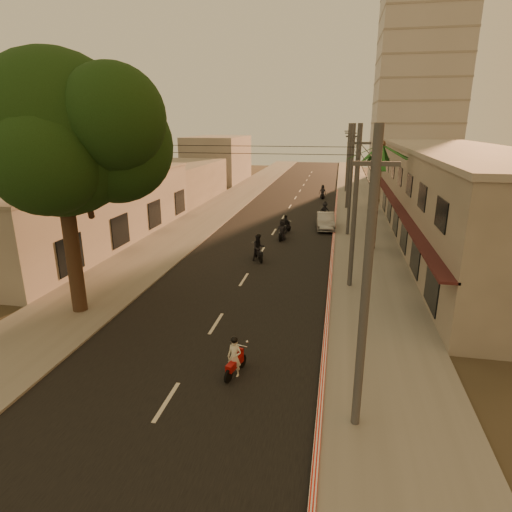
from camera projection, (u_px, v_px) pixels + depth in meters
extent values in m
plane|color=#383023|center=(203.00, 344.00, 18.16)|extent=(160.00, 160.00, 0.00)
cube|color=black|center=(274.00, 232.00, 36.90)|extent=(10.00, 140.00, 0.02)
cube|color=slate|center=(363.00, 236.00, 35.52)|extent=(5.00, 140.00, 0.12)
cube|color=slate|center=(191.00, 228.00, 38.25)|extent=(5.00, 140.00, 0.12)
cube|color=red|center=(333.00, 250.00, 31.26)|extent=(0.20, 60.00, 0.20)
cube|color=gray|center=(458.00, 201.00, 31.44)|extent=(8.00, 34.00, 7.00)
cube|color=gray|center=(466.00, 150.00, 30.36)|extent=(8.20, 34.20, 0.30)
cube|color=#3C1819|center=(397.00, 205.00, 32.34)|extent=(0.80, 34.00, 0.12)
cube|color=gray|center=(84.00, 211.00, 33.08)|extent=(8.00, 24.00, 5.00)
cube|color=gray|center=(80.00, 177.00, 32.31)|extent=(8.20, 24.20, 0.20)
cube|color=#B7B5B2|center=(418.00, 88.00, 63.58)|extent=(12.00, 12.00, 28.00)
cylinder|color=black|center=(73.00, 254.00, 20.41)|extent=(0.70, 0.70, 6.00)
cylinder|color=black|center=(86.00, 191.00, 19.75)|extent=(1.22, 2.17, 3.04)
cylinder|color=black|center=(48.00, 188.00, 19.29)|extent=(1.31, 1.49, 2.73)
sphere|color=black|center=(57.00, 135.00, 18.78)|extent=(7.20, 7.20, 7.20)
sphere|color=black|center=(116.00, 146.00, 19.46)|extent=(5.20, 5.20, 5.20)
sphere|color=black|center=(34.00, 141.00, 19.94)|extent=(4.80, 4.80, 4.80)
sphere|color=black|center=(46.00, 159.00, 17.25)|extent=(4.60, 4.60, 4.60)
sphere|color=black|center=(113.00, 118.00, 17.56)|extent=(4.40, 4.40, 4.40)
sphere|color=black|center=(108.00, 110.00, 20.48)|extent=(4.40, 4.40, 4.40)
cylinder|color=black|center=(377.00, 199.00, 30.57)|extent=(0.32, 0.32, 7.60)
sphere|color=black|center=(381.00, 144.00, 29.44)|extent=(0.60, 0.60, 0.60)
cylinder|color=#38383A|center=(366.00, 291.00, 11.94)|extent=(0.26, 0.26, 9.00)
cube|color=#38383A|center=(376.00, 164.00, 10.90)|extent=(1.20, 0.12, 0.12)
cylinder|color=#38383A|center=(355.00, 210.00, 23.19)|extent=(0.26, 0.26, 9.00)
cube|color=#38383A|center=(359.00, 143.00, 22.15)|extent=(1.20, 0.12, 0.12)
cylinder|color=#38383A|center=(351.00, 181.00, 34.44)|extent=(0.26, 0.26, 9.00)
cube|color=#38383A|center=(354.00, 136.00, 33.40)|extent=(1.20, 0.12, 0.12)
cylinder|color=#38383A|center=(349.00, 167.00, 45.69)|extent=(0.26, 0.26, 9.00)
cube|color=#38383A|center=(351.00, 133.00, 44.65)|extent=(1.20, 0.12, 0.12)
cylinder|color=#38383A|center=(347.00, 158.00, 56.94)|extent=(0.26, 0.26, 9.00)
cube|color=#38383A|center=(349.00, 131.00, 55.90)|extent=(1.20, 0.12, 0.12)
cube|color=gray|center=(406.00, 170.00, 56.90)|extent=(8.00, 14.00, 6.00)
cube|color=gray|center=(178.00, 182.00, 51.92)|extent=(8.00, 14.00, 4.40)
cube|color=gray|center=(218.00, 159.00, 68.40)|extent=(8.00, 14.00, 7.00)
cylinder|color=black|center=(242.00, 361.00, 16.41)|extent=(0.21, 0.52, 0.51)
cylinder|color=black|center=(228.00, 376.00, 15.43)|extent=(0.21, 0.52, 0.51)
cube|color=#950D0B|center=(235.00, 363.00, 15.79)|extent=(0.49, 1.03, 0.27)
cube|color=#950D0B|center=(240.00, 354.00, 16.14)|extent=(0.29, 0.15, 0.54)
cylinder|color=silver|center=(241.00, 346.00, 16.14)|extent=(0.49, 0.16, 0.04)
imported|color=beige|center=(235.00, 357.00, 15.71)|extent=(0.73, 0.62, 1.53)
sphere|color=black|center=(234.00, 340.00, 15.50)|extent=(0.27, 0.27, 0.27)
sphere|color=silver|center=(235.00, 339.00, 16.16)|extent=(0.11, 0.11, 0.11)
sphere|color=silver|center=(247.00, 342.00, 15.96)|extent=(0.11, 0.11, 0.11)
cylinder|color=black|center=(256.00, 253.00, 29.87)|extent=(0.36, 0.59, 0.60)
cylinder|color=black|center=(261.00, 259.00, 28.63)|extent=(0.36, 0.59, 0.60)
cube|color=black|center=(259.00, 252.00, 29.09)|extent=(0.79, 1.20, 0.32)
cube|color=black|center=(257.00, 248.00, 29.54)|extent=(0.34, 0.24, 0.65)
cylinder|color=silver|center=(256.00, 242.00, 29.55)|extent=(0.55, 0.29, 0.04)
imported|color=black|center=(259.00, 248.00, 28.99)|extent=(1.42, 1.37, 1.81)
sphere|color=black|center=(259.00, 236.00, 28.74)|extent=(0.32, 0.32, 0.32)
cylinder|color=black|center=(289.00, 229.00, 37.05)|extent=(0.28, 0.50, 0.50)
cylinder|color=black|center=(282.00, 231.00, 36.16)|extent=(0.28, 0.50, 0.50)
cube|color=black|center=(285.00, 227.00, 36.48)|extent=(0.62, 1.01, 0.27)
cube|color=black|center=(288.00, 225.00, 36.79)|extent=(0.28, 0.19, 0.54)
cylinder|color=silver|center=(289.00, 221.00, 36.79)|extent=(0.47, 0.23, 0.04)
imported|color=black|center=(285.00, 224.00, 36.40)|extent=(1.15, 1.00, 1.51)
sphere|color=black|center=(286.00, 216.00, 36.19)|extent=(0.27, 0.27, 0.27)
cylinder|color=black|center=(284.00, 235.00, 34.91)|extent=(0.15, 0.56, 0.55)
cylinder|color=black|center=(280.00, 238.00, 33.78)|extent=(0.15, 0.56, 0.55)
cube|color=black|center=(282.00, 234.00, 34.20)|extent=(0.37, 1.10, 0.29)
cube|color=black|center=(283.00, 230.00, 34.61)|extent=(0.30, 0.12, 0.59)
cylinder|color=silver|center=(284.00, 226.00, 34.61)|extent=(0.54, 0.09, 0.04)
imported|color=black|center=(282.00, 230.00, 34.11)|extent=(0.90, 0.66, 1.65)
sphere|color=black|center=(282.00, 221.00, 33.88)|extent=(0.29, 0.29, 0.29)
cylinder|color=black|center=(323.00, 215.00, 42.59)|extent=(0.26, 0.56, 0.56)
cylinder|color=black|center=(326.00, 217.00, 41.40)|extent=(0.26, 0.56, 0.56)
cube|color=black|center=(325.00, 213.00, 41.84)|extent=(0.59, 1.13, 0.30)
cube|color=black|center=(323.00, 211.00, 42.27)|extent=(0.32, 0.18, 0.60)
cylinder|color=silver|center=(323.00, 207.00, 42.28)|extent=(0.54, 0.20, 0.04)
imported|color=black|center=(325.00, 210.00, 41.76)|extent=(1.43, 1.23, 1.68)
sphere|color=black|center=(325.00, 202.00, 41.52)|extent=(0.30, 0.30, 0.30)
imported|color=gray|center=(326.00, 221.00, 37.83)|extent=(2.21, 4.54, 1.42)
cylinder|color=black|center=(322.00, 196.00, 53.82)|extent=(0.13, 0.55, 0.55)
cylinder|color=black|center=(322.00, 197.00, 52.66)|extent=(0.13, 0.55, 0.55)
cube|color=black|center=(322.00, 194.00, 53.09)|extent=(0.34, 1.09, 0.29)
cube|color=black|center=(322.00, 193.00, 53.51)|extent=(0.30, 0.12, 0.59)
cylinder|color=silver|center=(323.00, 190.00, 53.52)|extent=(0.54, 0.07, 0.04)
imported|color=black|center=(323.00, 192.00, 53.01)|extent=(0.87, 0.63, 1.64)
sphere|color=black|center=(323.00, 186.00, 52.78)|extent=(0.29, 0.29, 0.29)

